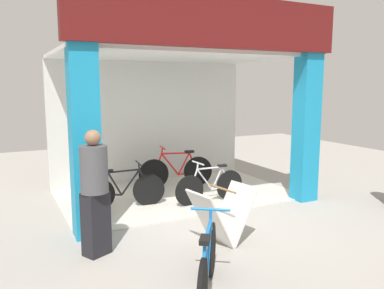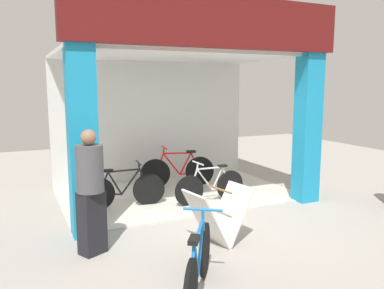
{
  "view_description": "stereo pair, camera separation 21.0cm",
  "coord_description": "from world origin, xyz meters",
  "px_view_note": "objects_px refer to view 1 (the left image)",
  "views": [
    {
      "loc": [
        -3.26,
        -5.75,
        2.26
      ],
      "look_at": [
        0.0,
        0.72,
        1.15
      ],
      "focal_mm": 36.72,
      "sensor_mm": 36.0,
      "label": 1
    },
    {
      "loc": [
        -3.07,
        -5.84,
        2.26
      ],
      "look_at": [
        0.0,
        0.72,
        1.15
      ],
      "focal_mm": 36.72,
      "sensor_mm": 36.0,
      "label": 2
    }
  ],
  "objects_px": {
    "bicycle_inside_0": "(176,171)",
    "bicycle_inside_2": "(210,186)",
    "sandwich_board_sign": "(222,216)",
    "pedestrian_0": "(95,191)",
    "bicycle_inside_1": "(124,190)",
    "bicycle_parked_0": "(208,265)"
  },
  "relations": [
    {
      "from": "pedestrian_0",
      "to": "bicycle_parked_0",
      "type": "bearing_deg",
      "value": -63.3
    },
    {
      "from": "bicycle_parked_0",
      "to": "sandwich_board_sign",
      "type": "height_order",
      "value": "bicycle_parked_0"
    },
    {
      "from": "bicycle_inside_0",
      "to": "pedestrian_0",
      "type": "relative_size",
      "value": 0.98
    },
    {
      "from": "bicycle_inside_0",
      "to": "bicycle_inside_1",
      "type": "height_order",
      "value": "bicycle_inside_0"
    },
    {
      "from": "bicycle_inside_0",
      "to": "sandwich_board_sign",
      "type": "bearing_deg",
      "value": -102.78
    },
    {
      "from": "bicycle_inside_1",
      "to": "bicycle_parked_0",
      "type": "xyz_separation_m",
      "value": [
        -0.11,
        -3.37,
        0.02
      ]
    },
    {
      "from": "bicycle_inside_2",
      "to": "bicycle_inside_0",
      "type": "bearing_deg",
      "value": 94.18
    },
    {
      "from": "bicycle_inside_0",
      "to": "sandwich_board_sign",
      "type": "distance_m",
      "value": 3.21
    },
    {
      "from": "bicycle_inside_2",
      "to": "sandwich_board_sign",
      "type": "height_order",
      "value": "bicycle_inside_2"
    },
    {
      "from": "bicycle_parked_0",
      "to": "sandwich_board_sign",
      "type": "relative_size",
      "value": 1.39
    },
    {
      "from": "bicycle_inside_1",
      "to": "bicycle_parked_0",
      "type": "height_order",
      "value": "bicycle_parked_0"
    },
    {
      "from": "bicycle_inside_0",
      "to": "bicycle_parked_0",
      "type": "bearing_deg",
      "value": -110.34
    },
    {
      "from": "sandwich_board_sign",
      "to": "pedestrian_0",
      "type": "height_order",
      "value": "pedestrian_0"
    },
    {
      "from": "bicycle_parked_0",
      "to": "bicycle_inside_2",
      "type": "bearing_deg",
      "value": 60.14
    },
    {
      "from": "bicycle_parked_0",
      "to": "bicycle_inside_1",
      "type": "bearing_deg",
      "value": 88.2
    },
    {
      "from": "bicycle_inside_0",
      "to": "bicycle_inside_2",
      "type": "relative_size",
      "value": 1.11
    },
    {
      "from": "bicycle_inside_0",
      "to": "sandwich_board_sign",
      "type": "height_order",
      "value": "bicycle_inside_0"
    },
    {
      "from": "bicycle_inside_0",
      "to": "bicycle_inside_1",
      "type": "bearing_deg",
      "value": -147.63
    },
    {
      "from": "bicycle_parked_0",
      "to": "pedestrian_0",
      "type": "xyz_separation_m",
      "value": [
        -0.81,
        1.61,
        0.52
      ]
    },
    {
      "from": "bicycle_inside_2",
      "to": "pedestrian_0",
      "type": "xyz_separation_m",
      "value": [
        -2.51,
        -1.35,
        0.55
      ]
    },
    {
      "from": "bicycle_parked_0",
      "to": "pedestrian_0",
      "type": "bearing_deg",
      "value": 116.7
    },
    {
      "from": "bicycle_inside_1",
      "to": "bicycle_inside_2",
      "type": "bearing_deg",
      "value": -14.38
    }
  ]
}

